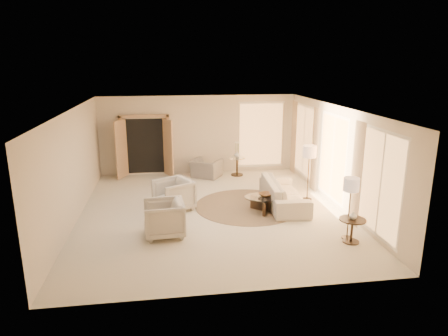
{
  "coord_description": "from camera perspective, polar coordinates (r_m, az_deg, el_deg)",
  "views": [
    {
      "loc": [
        -1.15,
        -10.16,
        3.97
      ],
      "look_at": [
        0.4,
        0.4,
        1.1
      ],
      "focal_mm": 32.0,
      "sensor_mm": 36.0,
      "label": 1
    }
  ],
  "objects": [
    {
      "name": "armchair_right",
      "position": [
        9.45,
        -8.58,
        -6.91
      ],
      "size": [
        0.9,
        0.95,
        0.93
      ],
      "primitive_type": "imported",
      "rotation": [
        0.0,
        0.0,
        -1.51
      ],
      "color": "beige",
      "rests_on": "room"
    },
    {
      "name": "end_table",
      "position": [
        9.48,
        17.84,
        -7.94
      ],
      "size": [
        0.59,
        0.59,
        0.56
      ],
      "rotation": [
        0.0,
        0.0,
        0.29
      ],
      "color": "black",
      "rests_on": "room"
    },
    {
      "name": "side_vase",
      "position": [
        14.15,
        1.89,
        1.95
      ],
      "size": [
        0.25,
        0.25,
        0.22
      ],
      "primitive_type": "imported",
      "rotation": [
        0.0,
        0.0,
        -0.2
      ],
      "color": "white",
      "rests_on": "side_table"
    },
    {
      "name": "side_table",
      "position": [
        14.24,
        1.88,
        0.52
      ],
      "size": [
        0.57,
        0.57,
        0.66
      ],
      "rotation": [
        0.0,
        0.0,
        -0.21
      ],
      "color": "black",
      "rests_on": "room"
    },
    {
      "name": "room",
      "position": [
        10.54,
        -1.84,
        0.92
      ],
      "size": [
        7.04,
        8.04,
        2.83
      ],
      "color": "beige",
      "rests_on": "ground"
    },
    {
      "name": "windows_right",
      "position": [
        11.54,
        15.38,
        1.39
      ],
      "size": [
        0.1,
        6.4,
        2.4
      ],
      "primitive_type": null,
      "color": "#F3AE61",
      "rests_on": "room"
    },
    {
      "name": "window_back_corner",
      "position": [
        14.76,
        5.32,
        4.76
      ],
      "size": [
        1.7,
        0.1,
        2.4
      ],
      "primitive_type": null,
      "color": "#F3AE61",
      "rests_on": "room"
    },
    {
      "name": "coffee_table",
      "position": [
        10.93,
        5.93,
        -4.83
      ],
      "size": [
        1.45,
        1.45,
        0.43
      ],
      "rotation": [
        0.0,
        0.0,
        0.29
      ],
      "color": "black",
      "rests_on": "room"
    },
    {
      "name": "area_rug",
      "position": [
        11.36,
        3.35,
        -5.4
      ],
      "size": [
        3.8,
        3.8,
        0.01
      ],
      "primitive_type": "cylinder",
      "rotation": [
        0.0,
        0.0,
        -0.36
      ],
      "color": "#493728",
      "rests_on": "room"
    },
    {
      "name": "armchair_left",
      "position": [
        11.01,
        -7.24,
        -3.61
      ],
      "size": [
        1.17,
        1.2,
        0.94
      ],
      "primitive_type": "imported",
      "rotation": [
        0.0,
        0.0,
        -1.12
      ],
      "color": "beige",
      "rests_on": "room"
    },
    {
      "name": "bowl",
      "position": [
        10.86,
        5.96,
        -3.82
      ],
      "size": [
        0.48,
        0.48,
        0.09
      ],
      "primitive_type": "imported",
      "rotation": [
        0.0,
        0.0,
        0.43
      ],
      "color": "brown",
      "rests_on": "coffee_table"
    },
    {
      "name": "floor_lamp_near",
      "position": [
        11.71,
        12.11,
        1.97
      ],
      "size": [
        0.4,
        0.4,
        1.63
      ],
      "rotation": [
        0.0,
        0.0,
        0.11
      ],
      "color": "black",
      "rests_on": "room"
    },
    {
      "name": "sofa",
      "position": [
        11.42,
        8.54,
        -3.54
      ],
      "size": [
        1.11,
        2.53,
        0.72
      ],
      "primitive_type": "imported",
      "rotation": [
        0.0,
        0.0,
        1.51
      ],
      "color": "beige",
      "rests_on": "room"
    },
    {
      "name": "curtains_right",
      "position": [
        12.34,
        13.51,
        2.14
      ],
      "size": [
        0.06,
        5.2,
        2.6
      ],
      "primitive_type": null,
      "color": "tan",
      "rests_on": "room"
    },
    {
      "name": "accent_chair",
      "position": [
        14.01,
        -2.6,
        0.37
      ],
      "size": [
        1.16,
        1.05,
        0.85
      ],
      "primitive_type": "imported",
      "rotation": [
        0.0,
        0.0,
        2.57
      ],
      "color": "gray",
      "rests_on": "room"
    },
    {
      "name": "end_vase",
      "position": [
        9.38,
        17.97,
        -6.46
      ],
      "size": [
        0.22,
        0.22,
        0.18
      ],
      "primitive_type": "imported",
      "rotation": [
        0.0,
        0.0,
        -0.31
      ],
      "color": "white",
      "rests_on": "end_table"
    },
    {
      "name": "floor_lamp_far",
      "position": [
        9.37,
        17.71,
        -2.65
      ],
      "size": [
        0.35,
        0.35,
        1.45
      ],
      "rotation": [
        0.0,
        0.0,
        -0.04
      ],
      "color": "black",
      "rests_on": "room"
    },
    {
      "name": "french_doors",
      "position": [
        14.3,
        -11.2,
        3.05
      ],
      "size": [
        1.95,
        0.66,
        2.16
      ],
      "color": "tan",
      "rests_on": "room"
    }
  ]
}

